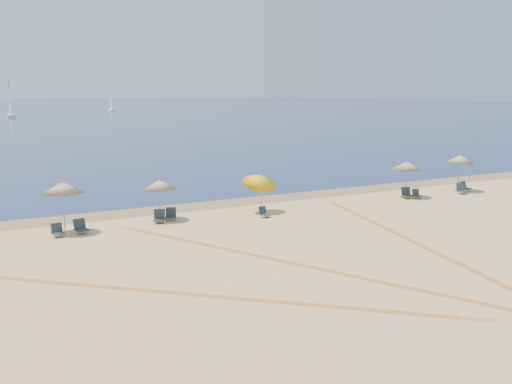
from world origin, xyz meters
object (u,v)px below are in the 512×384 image
Objects in this scene: umbrella_2 at (159,185)px; chair_3 at (81,227)px; chair_9 at (462,189)px; chair_2 at (58,231)px; umbrella_3 at (260,180)px; umbrella_1 at (63,188)px; chair_8 at (417,194)px; sailboat_1 at (111,104)px; umbrella_5 at (460,159)px; sailboat_0 at (10,105)px; chair_5 at (171,215)px; chair_10 at (465,187)px; chair_6 at (264,212)px; chair_4 at (159,217)px; umbrella_4 at (406,166)px; chair_7 at (407,194)px.

umbrella_2 is 2.89× the size of chair_3.
chair_2 is at bearing -158.81° from chair_9.
chair_3 is (-10.34, -0.17, -1.63)m from umbrella_3.
umbrella_1 is at bearing 178.05° from umbrella_3.
chair_8 is 0.09× the size of sailboat_1.
chair_3 is (-26.25, 0.02, -1.94)m from umbrella_5.
sailboat_0 is (-9.73, 133.80, 2.67)m from chair_8.
chair_8 is 0.75× the size of chair_9.
chair_3 is (0.67, -0.54, -1.97)m from umbrella_1.
chair_10 is (21.65, -0.98, -0.00)m from chair_5.
chair_5 is at bearing -0.89° from chair_3.
sailboat_1 is (23.03, 160.28, 2.01)m from chair_8.
umbrella_2 reaches higher than chair_8.
chair_4 is at bearing 152.77° from chair_6.
chair_5 is at bearing -91.39° from sailboat_0.
chair_4 is (-0.27, -0.64, -1.63)m from umbrella_2.
umbrella_2 is at bearing 145.94° from chair_6.
umbrella_3 is at bearing 22.36° from chair_4.
umbrella_3 is 11.61m from chair_2.
chair_9 is (3.84, -0.30, 0.06)m from chair_8.
chair_5 is (6.20, 0.87, 0.01)m from chair_2.
chair_9 is at bearing -11.54° from umbrella_4.
chair_9 is 1.34m from chair_10.
sailboat_0 is (-9.02, 133.63, 2.61)m from chair_7.
chair_3 is (-4.54, -1.04, -1.63)m from umbrella_2.
chair_9 is at bearing 16.07° from chair_7.
umbrella_5 reaches higher than chair_5.
chair_2 is at bearing -149.80° from chair_4.
umbrella_3 is 2.96× the size of chair_4.
umbrella_4 is 3.69× the size of chair_8.
sailboat_0 reaches higher than chair_2.
umbrella_4 is 133.55m from sailboat_0.
umbrella_1 is 26.36m from chair_9.
umbrella_1 reaches higher than umbrella_4.
umbrella_2 is 16.78m from umbrella_4.
umbrella_3 is 2.92× the size of chair_9.
umbrella_3 is 10.83m from chair_7.
umbrella_2 is 17.37m from chair_8.
chair_10 is 0.08× the size of sailboat_0.
chair_5 is (-5.29, 0.57, -1.65)m from umbrella_3.
umbrella_4 is at bearing 19.68° from chair_5.
umbrella_2 reaches higher than chair_3.
umbrella_5 is (26.92, -0.57, -0.03)m from umbrella_1.
chair_3 is at bearing -101.09° from sailboat_1.
chair_3 reaches higher than chair_6.
umbrella_5 is at bearing 20.47° from chair_8.
umbrella_2 is 0.24× the size of sailboat_0.
sailboat_0 is 42.13m from sailboat_1.
chair_2 is 166.24m from sailboat_1.
sailboat_1 is at bearing 94.35° from chair_8.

